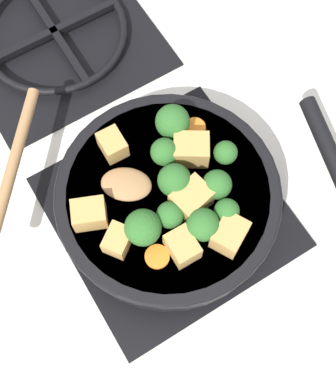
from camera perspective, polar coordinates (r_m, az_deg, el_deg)
ground_plane at (r=0.79m, az=0.00°, el=-2.14°), size 2.40×2.40×0.00m
front_burner_grate at (r=0.77m, az=0.00°, el=-1.85°), size 0.31×0.31×0.03m
rear_burner_grate at (r=0.94m, az=-11.96°, el=16.07°), size 0.31×0.31×0.03m
skillet_pan at (r=0.73m, az=0.19°, el=-0.62°), size 0.41×0.31×0.05m
wooden_spoon at (r=0.73m, az=-11.42°, el=1.80°), size 0.24×0.24×0.02m
tofu_cube_center_large at (r=0.73m, az=-5.94°, el=5.04°), size 0.03×0.04×0.03m
tofu_cube_near_handle at (r=0.69m, az=2.52°, el=-0.79°), size 0.05×0.05×0.04m
tofu_cube_east_chunk at (r=0.68m, az=6.61°, el=-4.55°), size 0.06×0.05×0.04m
tofu_cube_west_chunk at (r=0.67m, az=1.55°, el=-5.85°), size 0.03×0.04×0.03m
tofu_cube_back_piece at (r=0.68m, az=-5.36°, el=-5.15°), size 0.05×0.05×0.03m
tofu_cube_front_piece at (r=0.72m, az=2.48°, el=4.54°), size 0.06×0.06×0.04m
tofu_cube_mid_small at (r=0.69m, az=-8.39°, el=-2.33°), size 0.05×0.05×0.03m
broccoli_floret_near_spoon at (r=0.71m, az=6.16°, el=4.16°), size 0.03×0.03×0.04m
broccoli_floret_center_top at (r=0.66m, az=-2.68°, el=-3.82°), size 0.05×0.05×0.05m
broccoli_floret_east_rim at (r=0.67m, az=3.74°, el=-3.51°), size 0.04×0.04×0.05m
broccoli_floret_west_rim at (r=0.68m, az=6.28°, el=-2.05°), size 0.03×0.03×0.04m
broccoli_floret_north_edge at (r=0.72m, az=0.49°, el=7.51°), size 0.05×0.05×0.05m
broccoli_floret_south_cluster at (r=0.67m, az=0.23°, el=-2.48°), size 0.04×0.04×0.04m
broccoli_floret_mid_floret at (r=0.69m, az=5.25°, el=0.78°), size 0.04×0.04×0.05m
broccoli_floret_small_inner at (r=0.71m, az=-0.38°, el=4.28°), size 0.04×0.04×0.04m
broccoli_floret_tall_stem at (r=0.69m, az=0.57°, el=1.44°), size 0.04×0.04×0.05m
carrot_slice_orange_thin at (r=0.68m, az=-1.16°, el=-6.91°), size 0.03×0.03×0.01m
carrot_slice_near_center at (r=0.75m, az=2.87°, el=6.86°), size 0.03×0.03×0.01m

